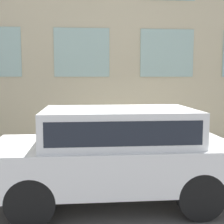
{
  "coord_description": "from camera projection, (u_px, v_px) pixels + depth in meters",
  "views": [
    {
      "loc": [
        -6.86,
        1.27,
        2.32
      ],
      "look_at": [
        0.72,
        0.57,
        1.48
      ],
      "focal_mm": 50.0,
      "sensor_mm": 36.0,
      "label": 1
    }
  ],
  "objects": [
    {
      "name": "building_facade",
      "position": [
        124.0,
        18.0,
        9.51
      ],
      "size": [
        0.33,
        40.0,
        8.28
      ],
      "color": "#C6B793",
      "rests_on": "ground_plane"
    },
    {
      "name": "person",
      "position": [
        99.0,
        132.0,
        7.88
      ],
      "size": [
        0.32,
        0.21,
        1.34
      ],
      "rotation": [
        0.0,
        0.0,
        1.51
      ],
      "color": "#726651",
      "rests_on": "sidewalk"
    },
    {
      "name": "sidewalk",
      "position": [
        131.0,
        161.0,
        8.47
      ],
      "size": [
        2.68,
        60.0,
        0.16
      ],
      "color": "#B2ADA3",
      "rests_on": "ground_plane"
    },
    {
      "name": "ground_plane",
      "position": [
        140.0,
        179.0,
        7.15
      ],
      "size": [
        80.0,
        80.0,
        0.0
      ],
      "primitive_type": "plane",
      "color": "#514F4C"
    },
    {
      "name": "fire_hydrant",
      "position": [
        126.0,
        149.0,
        7.58
      ],
      "size": [
        0.36,
        0.47,
        0.84
      ],
      "color": "gold",
      "rests_on": "sidewalk"
    },
    {
      "name": "parked_truck_white_near",
      "position": [
        115.0,
        149.0,
        5.75
      ],
      "size": [
        1.95,
        4.39,
        1.76
      ],
      "color": "black",
      "rests_on": "ground_plane"
    }
  ]
}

